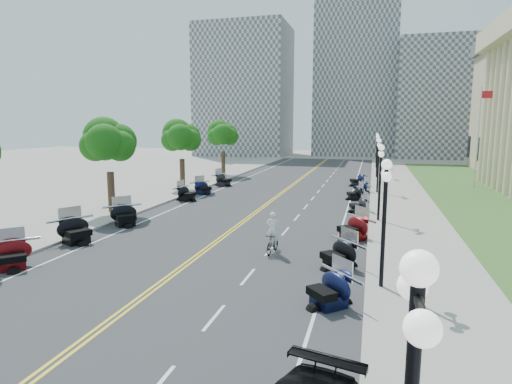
% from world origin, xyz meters
% --- Properties ---
extents(ground, '(160.00, 160.00, 0.00)m').
position_xyz_m(ground, '(0.00, 0.00, 0.00)').
color(ground, gray).
extents(road, '(16.00, 90.00, 0.01)m').
position_xyz_m(road, '(0.00, 10.00, 0.00)').
color(road, '#333335').
rests_on(road, ground).
extents(centerline_yellow_a, '(0.12, 90.00, 0.00)m').
position_xyz_m(centerline_yellow_a, '(-0.12, 10.00, 0.01)').
color(centerline_yellow_a, yellow).
rests_on(centerline_yellow_a, road).
extents(centerline_yellow_b, '(0.12, 90.00, 0.00)m').
position_xyz_m(centerline_yellow_b, '(0.12, 10.00, 0.01)').
color(centerline_yellow_b, yellow).
rests_on(centerline_yellow_b, road).
extents(edge_line_north, '(0.12, 90.00, 0.00)m').
position_xyz_m(edge_line_north, '(6.40, 10.00, 0.01)').
color(edge_line_north, white).
rests_on(edge_line_north, road).
extents(edge_line_south, '(0.12, 90.00, 0.00)m').
position_xyz_m(edge_line_south, '(-6.40, 10.00, 0.01)').
color(edge_line_south, white).
rests_on(edge_line_south, road).
extents(lane_dash_3, '(0.12, 2.00, 0.00)m').
position_xyz_m(lane_dash_3, '(3.20, -12.00, 0.01)').
color(lane_dash_3, white).
rests_on(lane_dash_3, road).
extents(lane_dash_4, '(0.12, 2.00, 0.00)m').
position_xyz_m(lane_dash_4, '(3.20, -8.00, 0.01)').
color(lane_dash_4, white).
rests_on(lane_dash_4, road).
extents(lane_dash_5, '(0.12, 2.00, 0.00)m').
position_xyz_m(lane_dash_5, '(3.20, -4.00, 0.01)').
color(lane_dash_5, white).
rests_on(lane_dash_5, road).
extents(lane_dash_6, '(0.12, 2.00, 0.00)m').
position_xyz_m(lane_dash_6, '(3.20, 0.00, 0.01)').
color(lane_dash_6, white).
rests_on(lane_dash_6, road).
extents(lane_dash_7, '(0.12, 2.00, 0.00)m').
position_xyz_m(lane_dash_7, '(3.20, 4.00, 0.01)').
color(lane_dash_7, white).
rests_on(lane_dash_7, road).
extents(lane_dash_8, '(0.12, 2.00, 0.00)m').
position_xyz_m(lane_dash_8, '(3.20, 8.00, 0.01)').
color(lane_dash_8, white).
rests_on(lane_dash_8, road).
extents(lane_dash_9, '(0.12, 2.00, 0.00)m').
position_xyz_m(lane_dash_9, '(3.20, 12.00, 0.01)').
color(lane_dash_9, white).
rests_on(lane_dash_9, road).
extents(lane_dash_10, '(0.12, 2.00, 0.00)m').
position_xyz_m(lane_dash_10, '(3.20, 16.00, 0.01)').
color(lane_dash_10, white).
rests_on(lane_dash_10, road).
extents(lane_dash_11, '(0.12, 2.00, 0.00)m').
position_xyz_m(lane_dash_11, '(3.20, 20.00, 0.01)').
color(lane_dash_11, white).
rests_on(lane_dash_11, road).
extents(lane_dash_12, '(0.12, 2.00, 0.00)m').
position_xyz_m(lane_dash_12, '(3.20, 24.00, 0.01)').
color(lane_dash_12, white).
rests_on(lane_dash_12, road).
extents(lane_dash_13, '(0.12, 2.00, 0.00)m').
position_xyz_m(lane_dash_13, '(3.20, 28.00, 0.01)').
color(lane_dash_13, white).
rests_on(lane_dash_13, road).
extents(lane_dash_14, '(0.12, 2.00, 0.00)m').
position_xyz_m(lane_dash_14, '(3.20, 32.00, 0.01)').
color(lane_dash_14, white).
rests_on(lane_dash_14, road).
extents(lane_dash_15, '(0.12, 2.00, 0.00)m').
position_xyz_m(lane_dash_15, '(3.20, 36.00, 0.01)').
color(lane_dash_15, white).
rests_on(lane_dash_15, road).
extents(lane_dash_16, '(0.12, 2.00, 0.00)m').
position_xyz_m(lane_dash_16, '(3.20, 40.00, 0.01)').
color(lane_dash_16, white).
rests_on(lane_dash_16, road).
extents(lane_dash_17, '(0.12, 2.00, 0.00)m').
position_xyz_m(lane_dash_17, '(3.20, 44.00, 0.01)').
color(lane_dash_17, white).
rests_on(lane_dash_17, road).
extents(lane_dash_18, '(0.12, 2.00, 0.00)m').
position_xyz_m(lane_dash_18, '(3.20, 48.00, 0.01)').
color(lane_dash_18, white).
rests_on(lane_dash_18, road).
extents(lane_dash_19, '(0.12, 2.00, 0.00)m').
position_xyz_m(lane_dash_19, '(3.20, 52.00, 0.01)').
color(lane_dash_19, white).
rests_on(lane_dash_19, road).
extents(sidewalk_north, '(5.00, 90.00, 0.15)m').
position_xyz_m(sidewalk_north, '(10.50, 10.00, 0.07)').
color(sidewalk_north, '#9E9991').
rests_on(sidewalk_north, ground).
extents(sidewalk_south, '(5.00, 90.00, 0.15)m').
position_xyz_m(sidewalk_south, '(-10.50, 10.00, 0.07)').
color(sidewalk_south, '#9E9991').
rests_on(sidewalk_south, ground).
extents(lawn, '(9.00, 60.00, 0.10)m').
position_xyz_m(lawn, '(17.50, 18.00, 0.05)').
color(lawn, '#356023').
rests_on(lawn, ground).
extents(distant_block_a, '(18.00, 14.00, 26.00)m').
position_xyz_m(distant_block_a, '(-18.00, 62.00, 13.00)').
color(distant_block_a, gray).
rests_on(distant_block_a, ground).
extents(distant_block_b, '(16.00, 12.00, 30.00)m').
position_xyz_m(distant_block_b, '(4.00, 68.00, 15.00)').
color(distant_block_b, gray).
rests_on(distant_block_b, ground).
extents(distant_block_c, '(20.00, 14.00, 22.00)m').
position_xyz_m(distant_block_c, '(22.00, 65.00, 11.00)').
color(distant_block_c, gray).
rests_on(distant_block_c, ground).
extents(street_lamp_1, '(0.50, 1.20, 4.90)m').
position_xyz_m(street_lamp_1, '(8.60, -8.00, 2.60)').
color(street_lamp_1, black).
rests_on(street_lamp_1, sidewalk_north).
extents(street_lamp_2, '(0.50, 1.20, 4.90)m').
position_xyz_m(street_lamp_2, '(8.60, 4.00, 2.60)').
color(street_lamp_2, black).
rests_on(street_lamp_2, sidewalk_north).
extents(street_lamp_3, '(0.50, 1.20, 4.90)m').
position_xyz_m(street_lamp_3, '(8.60, 16.00, 2.60)').
color(street_lamp_3, black).
rests_on(street_lamp_3, sidewalk_north).
extents(street_lamp_4, '(0.50, 1.20, 4.90)m').
position_xyz_m(street_lamp_4, '(8.60, 28.00, 2.60)').
color(street_lamp_4, black).
rests_on(street_lamp_4, sidewalk_north).
extents(street_lamp_5, '(0.50, 1.20, 4.90)m').
position_xyz_m(street_lamp_5, '(8.60, 40.00, 2.60)').
color(street_lamp_5, black).
rests_on(street_lamp_5, sidewalk_north).
extents(flagpole, '(1.10, 0.20, 10.00)m').
position_xyz_m(flagpole, '(18.00, 22.00, 5.00)').
color(flagpole, silver).
rests_on(flagpole, ground).
extents(tree_2, '(4.80, 4.80, 9.20)m').
position_xyz_m(tree_2, '(-10.00, 2.00, 4.75)').
color(tree_2, '#235619').
rests_on(tree_2, sidewalk_south).
extents(tree_3, '(4.80, 4.80, 9.20)m').
position_xyz_m(tree_3, '(-10.00, 14.00, 4.75)').
color(tree_3, '#235619').
rests_on(tree_3, sidewalk_south).
extents(tree_4, '(4.80, 4.80, 9.20)m').
position_xyz_m(tree_4, '(-10.00, 26.00, 4.75)').
color(tree_4, '#235619').
rests_on(tree_4, sidewalk_south).
extents(motorcycle_n_3, '(2.79, 2.79, 1.38)m').
position_xyz_m(motorcycle_n_3, '(6.79, -10.08, 0.69)').
color(motorcycle_n_3, black).
rests_on(motorcycle_n_3, road).
extents(motorcycle_n_4, '(2.86, 2.86, 1.42)m').
position_xyz_m(motorcycle_n_4, '(6.79, -5.88, 0.71)').
color(motorcycle_n_4, black).
rests_on(motorcycle_n_4, road).
extents(motorcycle_n_5, '(3.00, 3.00, 1.49)m').
position_xyz_m(motorcycle_n_5, '(7.18, -0.86, 0.74)').
color(motorcycle_n_5, '#590A0C').
rests_on(motorcycle_n_5, road).
extents(motorcycle_n_7, '(2.27, 2.27, 1.26)m').
position_xyz_m(motorcycle_n_7, '(7.23, 6.81, 0.63)').
color(motorcycle_n_7, black).
rests_on(motorcycle_n_7, road).
extents(motorcycle_n_8, '(2.31, 2.31, 1.26)m').
position_xyz_m(motorcycle_n_8, '(6.74, 12.22, 0.63)').
color(motorcycle_n_8, black).
rests_on(motorcycle_n_8, road).
extents(motorcycle_n_9, '(2.34, 2.34, 1.25)m').
position_xyz_m(motorcycle_n_9, '(7.11, 16.19, 0.63)').
color(motorcycle_n_9, black).
rests_on(motorcycle_n_9, road).
extents(motorcycle_n_10, '(2.74, 2.74, 1.47)m').
position_xyz_m(motorcycle_n_10, '(6.70, 20.53, 0.73)').
color(motorcycle_n_10, black).
rests_on(motorcycle_n_10, road).
extents(motorcycle_s_3, '(2.87, 2.87, 1.42)m').
position_xyz_m(motorcycle_s_3, '(-7.20, -9.77, 0.71)').
color(motorcycle_s_3, '#590A0C').
rests_on(motorcycle_s_3, road).
extents(motorcycle_s_4, '(3.01, 3.01, 1.56)m').
position_xyz_m(motorcycle_s_4, '(-7.23, -5.48, 0.78)').
color(motorcycle_s_4, black).
rests_on(motorcycle_s_4, road).
extents(motorcycle_s_5, '(2.99, 2.99, 1.48)m').
position_xyz_m(motorcycle_s_5, '(-6.91, -1.23, 0.74)').
color(motorcycle_s_5, black).
rests_on(motorcycle_s_5, road).
extents(motorcycle_s_7, '(2.26, 2.26, 1.40)m').
position_xyz_m(motorcycle_s_7, '(-6.87, 8.01, 0.70)').
color(motorcycle_s_7, black).
rests_on(motorcycle_s_7, road).
extents(motorcycle_s_8, '(2.65, 2.65, 1.35)m').
position_xyz_m(motorcycle_s_8, '(-6.83, 11.58, 0.68)').
color(motorcycle_s_8, black).
rests_on(motorcycle_s_8, road).
extents(motorcycle_s_9, '(2.57, 2.57, 1.47)m').
position_xyz_m(motorcycle_s_9, '(-6.83, 17.09, 0.74)').
color(motorcycle_s_9, black).
rests_on(motorcycle_s_9, road).
extents(bicycle, '(0.65, 1.75, 1.03)m').
position_xyz_m(bicycle, '(3.45, -4.49, 0.51)').
color(bicycle, '#A51414').
rests_on(bicycle, road).
extents(cyclist_rider, '(0.64, 0.42, 1.77)m').
position_xyz_m(cyclist_rider, '(3.45, -4.49, 1.91)').
color(cyclist_rider, white).
rests_on(cyclist_rider, bicycle).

